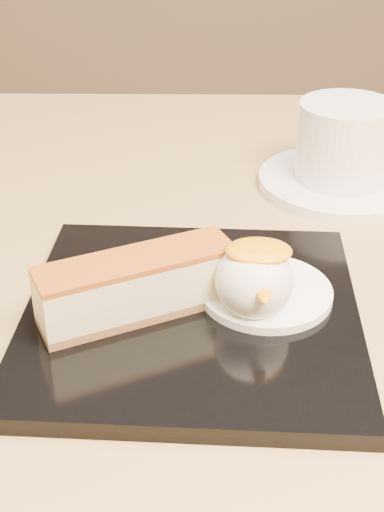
{
  "coord_description": "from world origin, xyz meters",
  "views": [
    {
      "loc": [
        0.02,
        -0.46,
        1.0
      ],
      "look_at": [
        0.02,
        -0.06,
        0.76
      ],
      "focal_mm": 50.0,
      "sensor_mm": 36.0,
      "label": 1
    }
  ],
  "objects_px": {
    "coffee_cup": "(348,140)",
    "dessert_plate": "(192,315)",
    "saucer": "(340,182)",
    "cheesecake": "(137,285)",
    "ice_cream_scoop": "(254,280)",
    "table": "(175,414)"
  },
  "relations": [
    {
      "from": "table",
      "to": "saucer",
      "type": "relative_size",
      "value": 5.33
    },
    {
      "from": "cheesecake",
      "to": "ice_cream_scoop",
      "type": "distance_m",
      "value": 0.08
    },
    {
      "from": "table",
      "to": "ice_cream_scoop",
      "type": "relative_size",
      "value": 15.89
    },
    {
      "from": "dessert_plate",
      "to": "saucer",
      "type": "bearing_deg",
      "value": 57.68
    },
    {
      "from": "dessert_plate",
      "to": "saucer",
      "type": "relative_size",
      "value": 1.47
    },
    {
      "from": "cheesecake",
      "to": "coffee_cup",
      "type": "relative_size",
      "value": 1.18
    },
    {
      "from": "saucer",
      "to": "cheesecake",
      "type": "bearing_deg",
      "value": -127.93
    },
    {
      "from": "saucer",
      "to": "coffee_cup",
      "type": "relative_size",
      "value": 1.35
    },
    {
      "from": "table",
      "to": "coffee_cup",
      "type": "xyz_separation_m",
      "value": [
        0.15,
        0.14,
        0.2
      ]
    },
    {
      "from": "coffee_cup",
      "to": "dessert_plate",
      "type": "bearing_deg",
      "value": -99.76
    },
    {
      "from": "dessert_plate",
      "to": "coffee_cup",
      "type": "xyz_separation_m",
      "value": [
        0.14,
        0.21,
        0.04
      ]
    },
    {
      "from": "dessert_plate",
      "to": "ice_cream_scoop",
      "type": "xyz_separation_m",
      "value": [
        0.04,
        -0.01,
        0.03
      ]
    },
    {
      "from": "table",
      "to": "ice_cream_scoop",
      "type": "height_order",
      "value": "ice_cream_scoop"
    },
    {
      "from": "dessert_plate",
      "to": "coffee_cup",
      "type": "height_order",
      "value": "coffee_cup"
    },
    {
      "from": "ice_cream_scoop",
      "to": "coffee_cup",
      "type": "relative_size",
      "value": 0.45
    },
    {
      "from": "dessert_plate",
      "to": "cheesecake",
      "type": "bearing_deg",
      "value": -171.87
    },
    {
      "from": "dessert_plate",
      "to": "ice_cream_scoop",
      "type": "relative_size",
      "value": 4.37
    },
    {
      "from": "ice_cream_scoop",
      "to": "coffee_cup",
      "type": "distance_m",
      "value": 0.24
    },
    {
      "from": "table",
      "to": "ice_cream_scoop",
      "type": "bearing_deg",
      "value": -55.46
    },
    {
      "from": "dessert_plate",
      "to": "saucer",
      "type": "xyz_separation_m",
      "value": [
        0.13,
        0.21,
        -0.0
      ]
    },
    {
      "from": "saucer",
      "to": "coffee_cup",
      "type": "height_order",
      "value": "coffee_cup"
    },
    {
      "from": "dessert_plate",
      "to": "saucer",
      "type": "height_order",
      "value": "dessert_plate"
    }
  ]
}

